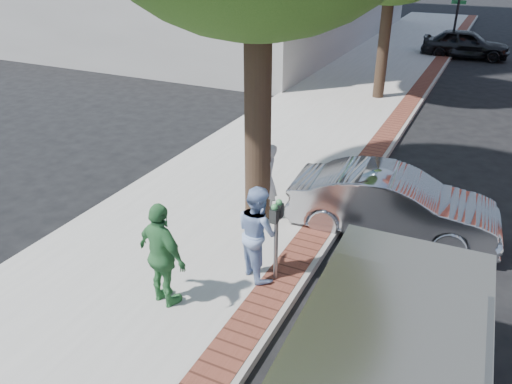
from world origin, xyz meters
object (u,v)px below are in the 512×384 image
Objects in this scene: person_green at (162,256)px; sedan_silver at (393,204)px; parking_meter at (276,225)px; person_officer at (258,232)px; bg_car at (466,44)px; person_gray at (267,181)px.

person_green is 4.78m from sedan_silver.
person_officer reaches higher than parking_meter.
bg_car is (1.33, 21.37, -0.27)m from person_officer.
person_green is (-0.25, -3.29, 0.09)m from person_gray.
person_green is 0.43× the size of sedan_silver.
parking_meter is 0.39m from person_officer.
person_green reaches higher than person_officer.
parking_meter is 0.35× the size of bg_car.
person_officer is 0.41× the size of sedan_silver.
person_officer is at bearing -176.90° from parking_meter.
bg_car reaches higher than sedan_silver.
parking_meter is 0.84× the size of person_green.
bg_car is (-0.39, 18.77, 0.05)m from sedan_silver.
person_officer is 0.95× the size of person_green.
person_gray is 0.38× the size of bg_car.
person_green is 22.82m from bg_car.
person_officer is at bearing -109.80° from person_green.
person_officer is at bearing 10.53° from person_gray.
person_gray is 0.90× the size of person_green.
person_gray is at bearing -77.66° from person_green.
sedan_silver is 18.77m from bg_car.
person_gray is at bearing 170.61° from bg_car.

